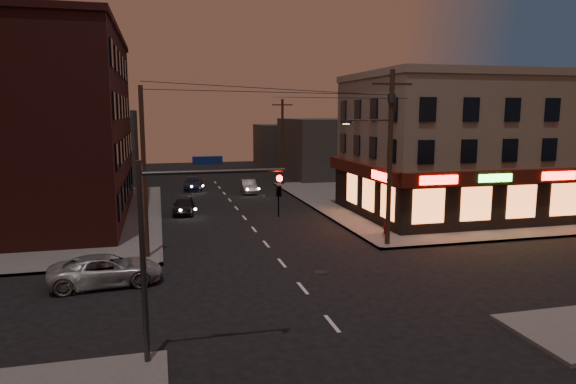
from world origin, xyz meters
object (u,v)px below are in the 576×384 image
object	(u,v)px
suv_cross	(106,270)
sedan_far	(193,183)
sedan_mid	(249,186)
fire_hydrant	(385,227)
sedan_near	(184,205)

from	to	relation	value
suv_cross	sedan_far	world-z (taller)	suv_cross
sedan_far	sedan_mid	bearing A→B (deg)	-27.21
suv_cross	fire_hydrant	xyz separation A→B (m)	(16.33, 5.57, -0.13)
sedan_near	suv_cross	bearing A→B (deg)	-98.42
suv_cross	sedan_near	distance (m)	16.58
sedan_near	fire_hydrant	distance (m)	15.99
sedan_far	sedan_near	bearing A→B (deg)	-91.00
suv_cross	sedan_mid	bearing A→B (deg)	-28.57
suv_cross	sedan_near	world-z (taller)	suv_cross
sedan_far	fire_hydrant	world-z (taller)	sedan_far
suv_cross	fire_hydrant	distance (m)	17.25
sedan_near	sedan_mid	size ratio (longest dim) A/B	0.99
sedan_near	sedan_far	world-z (taller)	sedan_near
suv_cross	fire_hydrant	world-z (taller)	suv_cross
sedan_mid	sedan_far	xyz separation A→B (m)	(-5.08, 3.36, 0.00)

